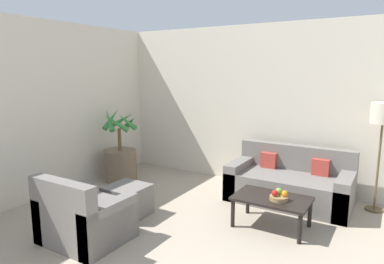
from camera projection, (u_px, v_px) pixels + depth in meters
The scene contains 11 objects.
wall_back at pixel (297, 108), 5.46m from camera, with size 8.00×0.06×2.70m.
potted_palm at pixel (120, 159), 6.07m from camera, with size 0.66×0.67×1.31m.
sofa_loveseat at pixel (289, 184), 5.09m from camera, with size 1.74×0.87×0.81m.
floor_lamp at pixel (383, 120), 4.60m from camera, with size 0.32×0.32×1.52m.
coffee_table at pixel (272, 201), 4.26m from camera, with size 0.92×0.59×0.39m.
fruit_bowl at pixel (279, 198), 4.15m from camera, with size 0.22×0.22×0.05m.
apple_red at pixel (275, 193), 4.13m from camera, with size 0.08×0.08×0.08m.
apple_green at pixel (279, 191), 4.20m from camera, with size 0.08×0.08×0.08m.
orange_fruit at pixel (285, 194), 4.12m from camera, with size 0.08×0.08×0.08m.
armchair at pixel (84, 218), 3.92m from camera, with size 0.90×0.78×0.80m.
ottoman at pixel (128, 200), 4.63m from camera, with size 0.52×0.51×0.42m.
Camera 1 is at (1.39, 1.24, 1.95)m, focal length 32.00 mm.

